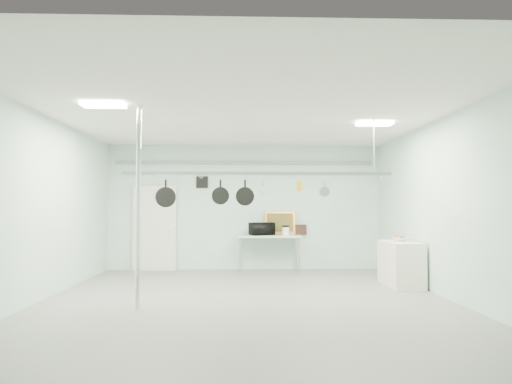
{
  "coord_description": "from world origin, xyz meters",
  "views": [
    {
      "loc": [
        -0.09,
        -7.79,
        1.59
      ],
      "look_at": [
        0.2,
        1.0,
        1.89
      ],
      "focal_mm": 32.0,
      "sensor_mm": 36.0,
      "label": 1
    }
  ],
  "objects_px": {
    "side_cabinet": "(401,264)",
    "skillet_mid": "(220,192)",
    "pot_rack": "(258,172)",
    "skillet_left": "(166,194)",
    "coffee_canister": "(286,231)",
    "chrome_pole": "(138,207)",
    "prep_table": "(269,238)",
    "skillet_right": "(245,193)",
    "fruit_bowl": "(400,239)",
    "microwave": "(262,229)"
  },
  "relations": [
    {
      "from": "side_cabinet",
      "to": "prep_table",
      "type": "bearing_deg",
      "value": 139.21
    },
    {
      "from": "microwave",
      "to": "skillet_right",
      "type": "relative_size",
      "value": 1.25
    },
    {
      "from": "pot_rack",
      "to": "microwave",
      "type": "distance_m",
      "value": 3.52
    },
    {
      "from": "coffee_canister",
      "to": "fruit_bowl",
      "type": "height_order",
      "value": "coffee_canister"
    },
    {
      "from": "prep_table",
      "to": "skillet_mid",
      "type": "height_order",
      "value": "skillet_mid"
    },
    {
      "from": "coffee_canister",
      "to": "skillet_left",
      "type": "distance_m",
      "value": 4.09
    },
    {
      "from": "pot_rack",
      "to": "side_cabinet",
      "type": "bearing_deg",
      "value": 20.45
    },
    {
      "from": "prep_table",
      "to": "microwave",
      "type": "bearing_deg",
      "value": 176.82
    },
    {
      "from": "prep_table",
      "to": "pot_rack",
      "type": "relative_size",
      "value": 0.33
    },
    {
      "from": "side_cabinet",
      "to": "skillet_left",
      "type": "xyz_separation_m",
      "value": [
        -4.58,
        -1.1,
        1.39
      ]
    },
    {
      "from": "side_cabinet",
      "to": "skillet_right",
      "type": "distance_m",
      "value": 3.64
    },
    {
      "from": "coffee_canister",
      "to": "skillet_right",
      "type": "bearing_deg",
      "value": -108.04
    },
    {
      "from": "prep_table",
      "to": "skillet_left",
      "type": "bearing_deg",
      "value": -121.54
    },
    {
      "from": "side_cabinet",
      "to": "coffee_canister",
      "type": "xyz_separation_m",
      "value": [
        -2.14,
        2.08,
        0.56
      ]
    },
    {
      "from": "skillet_right",
      "to": "side_cabinet",
      "type": "bearing_deg",
      "value": 12.73
    },
    {
      "from": "coffee_canister",
      "to": "side_cabinet",
      "type": "bearing_deg",
      "value": -44.28
    },
    {
      "from": "skillet_left",
      "to": "skillet_right",
      "type": "bearing_deg",
      "value": -18.28
    },
    {
      "from": "chrome_pole",
      "to": "skillet_left",
      "type": "xyz_separation_m",
      "value": [
        0.27,
        0.9,
        0.24
      ]
    },
    {
      "from": "pot_rack",
      "to": "skillet_right",
      "type": "bearing_deg",
      "value": 180.0
    },
    {
      "from": "prep_table",
      "to": "fruit_bowl",
      "type": "xyz_separation_m",
      "value": [
        2.59,
        -2.08,
        0.11
      ]
    },
    {
      "from": "pot_rack",
      "to": "microwave",
      "type": "xyz_separation_m",
      "value": [
        0.23,
        3.31,
        -1.17
      ]
    },
    {
      "from": "skillet_mid",
      "to": "skillet_left",
      "type": "bearing_deg",
      "value": -173.39
    },
    {
      "from": "chrome_pole",
      "to": "skillet_mid",
      "type": "relative_size",
      "value": 7.46
    },
    {
      "from": "chrome_pole",
      "to": "skillet_left",
      "type": "relative_size",
      "value": 6.45
    },
    {
      "from": "microwave",
      "to": "skillet_right",
      "type": "xyz_separation_m",
      "value": [
        -0.45,
        -3.31,
        0.8
      ]
    },
    {
      "from": "microwave",
      "to": "prep_table",
      "type": "bearing_deg",
      "value": 153.96
    },
    {
      "from": "prep_table",
      "to": "fruit_bowl",
      "type": "distance_m",
      "value": 3.32
    },
    {
      "from": "side_cabinet",
      "to": "skillet_mid",
      "type": "xyz_separation_m",
      "value": [
        -3.61,
        -1.1,
        1.42
      ]
    },
    {
      "from": "fruit_bowl",
      "to": "skillet_left",
      "type": "bearing_deg",
      "value": -165.23
    },
    {
      "from": "coffee_canister",
      "to": "fruit_bowl",
      "type": "xyz_separation_m",
      "value": [
        2.17,
        -1.97,
        -0.07
      ]
    },
    {
      "from": "chrome_pole",
      "to": "coffee_canister",
      "type": "height_order",
      "value": "chrome_pole"
    },
    {
      "from": "skillet_left",
      "to": "skillet_mid",
      "type": "bearing_deg",
      "value": -18.28
    },
    {
      "from": "prep_table",
      "to": "skillet_left",
      "type": "height_order",
      "value": "skillet_left"
    },
    {
      "from": "chrome_pole",
      "to": "skillet_right",
      "type": "relative_size",
      "value": 7.06
    },
    {
      "from": "chrome_pole",
      "to": "skillet_mid",
      "type": "bearing_deg",
      "value": 35.95
    },
    {
      "from": "side_cabinet",
      "to": "coffee_canister",
      "type": "relative_size",
      "value": 5.83
    },
    {
      "from": "microwave",
      "to": "skillet_left",
      "type": "relative_size",
      "value": 1.14
    },
    {
      "from": "coffee_canister",
      "to": "skillet_right",
      "type": "relative_size",
      "value": 0.45
    },
    {
      "from": "fruit_bowl",
      "to": "skillet_mid",
      "type": "distance_m",
      "value": 3.95
    },
    {
      "from": "prep_table",
      "to": "side_cabinet",
      "type": "height_order",
      "value": "prep_table"
    },
    {
      "from": "side_cabinet",
      "to": "pot_rack",
      "type": "distance_m",
      "value": 3.62
    },
    {
      "from": "pot_rack",
      "to": "skillet_right",
      "type": "distance_m",
      "value": 0.43
    },
    {
      "from": "prep_table",
      "to": "coffee_canister",
      "type": "bearing_deg",
      "value": -15.78
    },
    {
      "from": "skillet_left",
      "to": "skillet_right",
      "type": "distance_m",
      "value": 1.4
    },
    {
      "from": "side_cabinet",
      "to": "skillet_mid",
      "type": "relative_size",
      "value": 2.8
    },
    {
      "from": "microwave",
      "to": "skillet_left",
      "type": "distance_m",
      "value": 3.87
    },
    {
      "from": "side_cabinet",
      "to": "skillet_mid",
      "type": "height_order",
      "value": "skillet_mid"
    },
    {
      "from": "side_cabinet",
      "to": "skillet_mid",
      "type": "distance_m",
      "value": 4.03
    },
    {
      "from": "chrome_pole",
      "to": "prep_table",
      "type": "distance_m",
      "value": 4.85
    },
    {
      "from": "pot_rack",
      "to": "skillet_left",
      "type": "height_order",
      "value": "pot_rack"
    }
  ]
}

